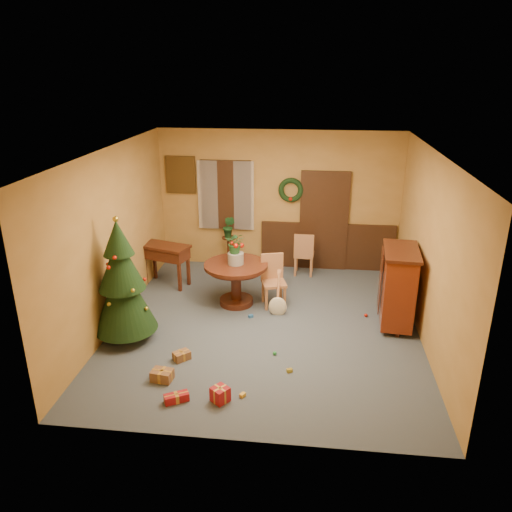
# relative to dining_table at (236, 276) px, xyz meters

# --- Properties ---
(room_envelope) EXTENTS (5.50, 5.50, 5.50)m
(room_envelope) POSITION_rel_dining_table_xyz_m (0.81, 1.92, 0.57)
(room_envelope) COLOR #3A4854
(room_envelope) RESTS_ON ground
(dining_table) EXTENTS (1.14, 1.14, 0.78)m
(dining_table) POSITION_rel_dining_table_xyz_m (0.00, 0.00, 0.00)
(dining_table) COLOR black
(dining_table) RESTS_ON floor
(urn) EXTENTS (0.28, 0.28, 0.21)m
(urn) POSITION_rel_dining_table_xyz_m (0.00, 0.00, 0.34)
(urn) COLOR slate
(urn) RESTS_ON dining_table
(centerpiece_plant) EXTENTS (0.35, 0.30, 0.39)m
(centerpiece_plant) POSITION_rel_dining_table_xyz_m (0.00, 0.00, 0.64)
(centerpiece_plant) COLOR #1E4C23
(centerpiece_plant) RESTS_ON urn
(chair_near) EXTENTS (0.50, 0.50, 0.94)m
(chair_near) POSITION_rel_dining_table_xyz_m (0.66, 0.08, -0.04)
(chair_near) COLOR #A86A43
(chair_near) RESTS_ON floor
(chair_far) EXTENTS (0.42, 0.42, 0.92)m
(chair_far) POSITION_rel_dining_table_xyz_m (1.18, 1.49, -0.06)
(chair_far) COLOR #A86A43
(chair_far) RESTS_ON floor
(guitar) EXTENTS (0.43, 0.55, 0.73)m
(guitar) POSITION_rel_dining_table_xyz_m (0.78, -0.34, -0.18)
(guitar) COLOR beige
(guitar) RESTS_ON floor
(plant_stand) EXTENTS (0.29, 0.29, 0.75)m
(plant_stand) POSITION_rel_dining_table_xyz_m (-0.38, 1.55, -0.08)
(plant_stand) COLOR black
(plant_stand) RESTS_ON floor
(stand_plant) EXTENTS (0.30, 0.27, 0.46)m
(stand_plant) POSITION_rel_dining_table_xyz_m (-0.38, 1.55, 0.43)
(stand_plant) COLOR #19471E
(stand_plant) RESTS_ON plant_stand
(christmas_tree) EXTENTS (0.98, 0.98, 2.03)m
(christmas_tree) POSITION_rel_dining_table_xyz_m (-1.54, -1.42, 0.41)
(christmas_tree) COLOR #382111
(christmas_tree) RESTS_ON floor
(writing_desk) EXTENTS (1.03, 0.71, 0.83)m
(writing_desk) POSITION_rel_dining_table_xyz_m (-1.49, 0.69, 0.07)
(writing_desk) COLOR black
(writing_desk) RESTS_ON floor
(sideboard) EXTENTS (0.63, 1.08, 1.34)m
(sideboard) POSITION_rel_dining_table_xyz_m (2.76, -0.46, 0.17)
(sideboard) COLOR #521C09
(sideboard) RESTS_ON floor
(gift_a) EXTENTS (0.31, 0.25, 0.15)m
(gift_a) POSITION_rel_dining_table_xyz_m (-0.66, -2.47, -0.47)
(gift_a) COLOR brown
(gift_a) RESTS_ON floor
(gift_b) EXTENTS (0.28, 0.28, 0.20)m
(gift_b) POSITION_rel_dining_table_xyz_m (0.22, -2.83, -0.45)
(gift_b) COLOR maroon
(gift_b) RESTS_ON floor
(gift_c) EXTENTS (0.29, 0.28, 0.13)m
(gift_c) POSITION_rel_dining_table_xyz_m (-0.52, -1.93, -0.48)
(gift_c) COLOR brown
(gift_c) RESTS_ON floor
(gift_d) EXTENTS (0.34, 0.26, 0.11)m
(gift_d) POSITION_rel_dining_table_xyz_m (-0.34, -2.91, -0.49)
(gift_d) COLOR maroon
(gift_d) RESTS_ON floor
(toy_a) EXTENTS (0.09, 0.09, 0.05)m
(toy_a) POSITION_rel_dining_table_xyz_m (0.33, -0.51, -0.52)
(toy_a) COLOR #2660A7
(toy_a) RESTS_ON floor
(toy_b) EXTENTS (0.06, 0.06, 0.06)m
(toy_b) POSITION_rel_dining_table_xyz_m (0.84, -1.65, -0.52)
(toy_b) COLOR #258940
(toy_b) RESTS_ON floor
(toy_c) EXTENTS (0.09, 0.09, 0.05)m
(toy_c) POSITION_rel_dining_table_xyz_m (0.50, -2.71, -0.52)
(toy_c) COLOR gold
(toy_c) RESTS_ON floor
(toy_d) EXTENTS (0.06, 0.06, 0.06)m
(toy_d) POSITION_rel_dining_table_xyz_m (2.31, -0.25, -0.52)
(toy_d) COLOR red
(toy_d) RESTS_ON floor
(toy_e) EXTENTS (0.09, 0.08, 0.05)m
(toy_e) POSITION_rel_dining_table_xyz_m (1.08, -2.07, -0.52)
(toy_e) COLOR gold
(toy_e) RESTS_ON floor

